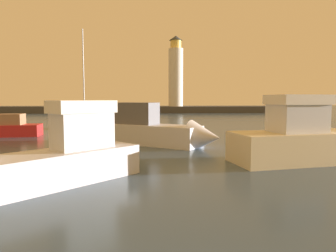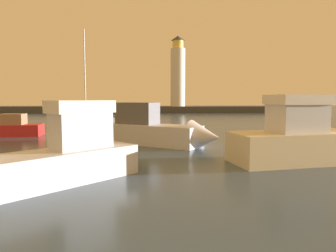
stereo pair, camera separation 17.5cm
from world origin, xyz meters
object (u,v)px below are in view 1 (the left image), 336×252
(motorboat_1, at_px, (45,161))
(sailboat_moored, at_px, (91,123))
(motorboat_2, at_px, (161,131))
(lighthouse, at_px, (176,73))
(motorboat_0, at_px, (323,140))

(motorboat_1, xyz_separation_m, sailboat_moored, (-2.35, 21.18, -0.35))
(motorboat_1, height_order, motorboat_2, motorboat_1)
(lighthouse, relative_size, motorboat_2, 1.95)
(motorboat_0, distance_m, motorboat_2, 9.71)
(lighthouse, distance_m, sailboat_moored, 39.72)
(lighthouse, bearing_deg, motorboat_0, -87.45)
(motorboat_0, height_order, motorboat_2, motorboat_0)
(motorboat_1, bearing_deg, motorboat_0, 16.66)
(motorboat_2, bearing_deg, lighthouse, 83.57)
(lighthouse, bearing_deg, motorboat_2, -96.43)
(motorboat_0, distance_m, motorboat_1, 12.89)
(lighthouse, bearing_deg, motorboat_1, -99.71)
(motorboat_0, relative_size, sailboat_moored, 0.91)
(motorboat_2, bearing_deg, sailboat_moored, 119.77)
(motorboat_0, height_order, sailboat_moored, sailboat_moored)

